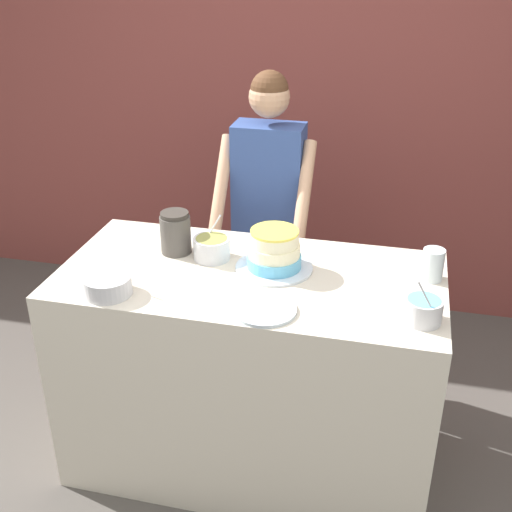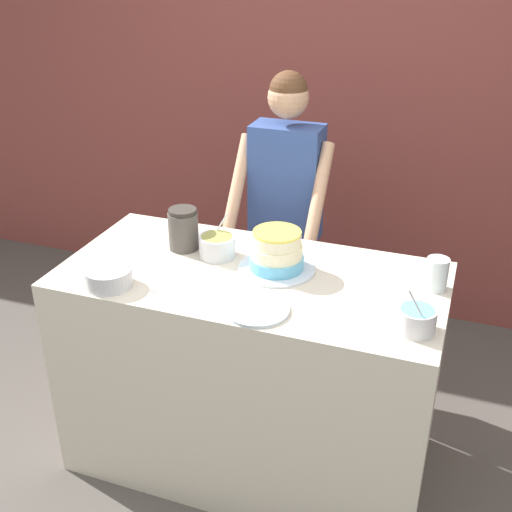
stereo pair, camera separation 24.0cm
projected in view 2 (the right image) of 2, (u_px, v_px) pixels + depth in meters
wall_back at (344, 94)px, 3.59m from camera, size 10.00×0.05×2.60m
counter at (252, 371)px, 2.69m from camera, size 1.49×0.74×0.93m
person_baker at (285, 198)px, 3.09m from camera, size 0.45×0.43×1.57m
cake at (277, 253)px, 2.48m from camera, size 0.30×0.30×0.17m
frosting_bowl_blue at (416, 319)px, 2.10m from camera, size 0.13×0.13×0.18m
frosting_bowl_white at (109, 276)px, 2.38m from camera, size 0.18×0.18×0.13m
frosting_bowl_olive at (217, 245)px, 2.60m from camera, size 0.15×0.15×0.17m
drinking_glass at (437, 274)px, 2.35m from camera, size 0.08×0.08×0.12m
ceramic_plate at (257, 310)px, 2.23m from camera, size 0.23×0.23×0.01m
stoneware_jar at (183, 229)px, 2.65m from camera, size 0.12×0.12×0.18m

